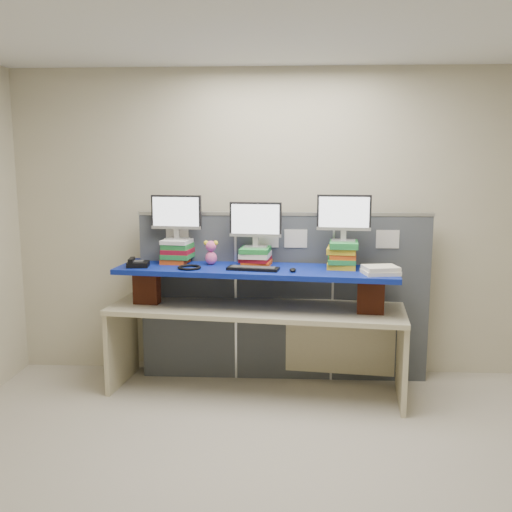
# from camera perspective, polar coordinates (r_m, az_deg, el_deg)

# --- Properties ---
(room) EXTENTS (5.00, 4.00, 2.80)m
(room) POSITION_cam_1_polar(r_m,az_deg,el_deg) (3.27, 2.81, -0.58)
(room) COLOR beige
(room) RESTS_ON ground
(cubicle_partition) EXTENTS (2.60, 0.06, 1.53)m
(cubicle_partition) POSITION_cam_1_polar(r_m,az_deg,el_deg) (5.14, 2.80, -4.06)
(cubicle_partition) COLOR #3D4148
(cubicle_partition) RESTS_ON ground
(desk) EXTENTS (2.55, 1.01, 0.75)m
(desk) POSITION_cam_1_polar(r_m,az_deg,el_deg) (4.89, -0.00, -6.80)
(desk) COLOR #C1B793
(desk) RESTS_ON ground
(brick_pier_left) EXTENTS (0.23, 0.14, 0.29)m
(brick_pier_left) POSITION_cam_1_polar(r_m,az_deg,el_deg) (5.01, -10.87, -3.05)
(brick_pier_left) COLOR maroon
(brick_pier_left) RESTS_ON desk
(brick_pier_right) EXTENTS (0.23, 0.14, 0.29)m
(brick_pier_right) POSITION_cam_1_polar(r_m,az_deg,el_deg) (4.70, 11.40, -3.89)
(brick_pier_right) COLOR maroon
(brick_pier_right) RESTS_ON desk
(blue_board) EXTENTS (2.39, 0.86, 0.04)m
(blue_board) POSITION_cam_1_polar(r_m,az_deg,el_deg) (4.78, -0.00, -1.43)
(blue_board) COLOR #0B118A
(blue_board) RESTS_ON brick_pier_left
(book_stack_left) EXTENTS (0.28, 0.32, 0.21)m
(book_stack_left) POSITION_cam_1_polar(r_m,az_deg,el_deg) (5.05, -7.84, 0.48)
(book_stack_left) COLOR #F05116
(book_stack_left) RESTS_ON blue_board
(book_stack_center) EXTENTS (0.28, 0.31, 0.15)m
(book_stack_center) POSITION_cam_1_polar(r_m,az_deg,el_deg) (4.88, -0.03, -0.01)
(book_stack_center) COLOR #F05116
(book_stack_center) RESTS_ON blue_board
(book_stack_right) EXTENTS (0.28, 0.32, 0.22)m
(book_stack_right) POSITION_cam_1_polar(r_m,az_deg,el_deg) (4.81, 8.63, 0.16)
(book_stack_right) COLOR gold
(book_stack_right) RESTS_ON blue_board
(monitor_left) EXTENTS (0.44, 0.15, 0.39)m
(monitor_left) POSITION_cam_1_polar(r_m,az_deg,el_deg) (5.00, -7.97, 4.14)
(monitor_left) COLOR #B7B7BC
(monitor_left) RESTS_ON book_stack_left
(monitor_center) EXTENTS (0.44, 0.15, 0.39)m
(monitor_center) POSITION_cam_1_polar(r_m,az_deg,el_deg) (4.84, -0.04, 3.43)
(monitor_center) COLOR #B7B7BC
(monitor_center) RESTS_ON book_stack_center
(monitor_right) EXTENTS (0.44, 0.15, 0.39)m
(monitor_right) POSITION_cam_1_polar(r_m,az_deg,el_deg) (4.76, 8.79, 4.07)
(monitor_right) COLOR #B7B7BC
(monitor_right) RESTS_ON book_stack_right
(keyboard) EXTENTS (0.44, 0.21, 0.03)m
(keyboard) POSITION_cam_1_polar(r_m,az_deg,el_deg) (4.67, -0.29, -1.25)
(keyboard) COLOR black
(keyboard) RESTS_ON blue_board
(mouse) EXTENTS (0.08, 0.11, 0.03)m
(mouse) POSITION_cam_1_polar(r_m,az_deg,el_deg) (4.61, 3.70, -1.40)
(mouse) COLOR black
(mouse) RESTS_ON blue_board
(desk_phone) EXTENTS (0.19, 0.18, 0.08)m
(desk_phone) POSITION_cam_1_polar(r_m,az_deg,el_deg) (4.91, -11.79, -0.74)
(desk_phone) COLOR black
(desk_phone) RESTS_ON blue_board
(headset) EXTENTS (0.21, 0.21, 0.02)m
(headset) POSITION_cam_1_polar(r_m,az_deg,el_deg) (4.76, -6.68, -1.14)
(headset) COLOR black
(headset) RESTS_ON blue_board
(plush_toy) EXTENTS (0.12, 0.09, 0.21)m
(plush_toy) POSITION_cam_1_polar(r_m,az_deg,el_deg) (4.91, -4.52, 0.36)
(plush_toy) COLOR #E75796
(plush_toy) RESTS_ON blue_board
(binder_stack) EXTENTS (0.31, 0.27, 0.06)m
(binder_stack) POSITION_cam_1_polar(r_m,az_deg,el_deg) (4.61, 12.36, -1.40)
(binder_stack) COLOR white
(binder_stack) RESTS_ON blue_board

